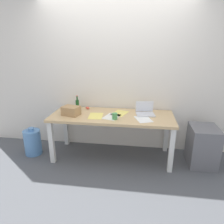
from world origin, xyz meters
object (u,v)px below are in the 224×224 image
at_px(laptop_right, 145,112).
at_px(beer_bottle, 77,104).
at_px(water_cooler_jug, 33,142).
at_px(desk, 112,120).
at_px(coffee_mug, 115,116).
at_px(cardboard_box, 71,111).
at_px(computer_mouse, 87,108).
at_px(filing_cabinet, 202,146).

distance_m(laptop_right, beer_bottle, 1.16).
bearing_deg(water_cooler_jug, beer_bottle, 25.74).
xyz_separation_m(desk, coffee_mug, (0.07, -0.18, 0.14)).
relative_size(beer_bottle, cardboard_box, 0.91).
height_order(laptop_right, beer_bottle, beer_bottle).
xyz_separation_m(laptop_right, water_cooler_jug, (-1.87, -0.22, -0.56)).
bearing_deg(laptop_right, computer_mouse, 171.16).
distance_m(laptop_right, coffee_mug, 0.54).
distance_m(desk, cardboard_box, 0.67).
bearing_deg(computer_mouse, beer_bottle, 154.68).
bearing_deg(water_cooler_jug, cardboard_box, 1.54).
height_order(beer_bottle, water_cooler_jug, beer_bottle).
distance_m(beer_bottle, cardboard_box, 0.33).
relative_size(laptop_right, water_cooler_jug, 0.66).
xyz_separation_m(desk, computer_mouse, (-0.47, 0.26, 0.11)).
relative_size(desk, beer_bottle, 8.29).
distance_m(beer_bottle, coffee_mug, 0.82).
distance_m(desk, water_cooler_jug, 1.42).
bearing_deg(water_cooler_jug, coffee_mug, -3.04).
distance_m(desk, beer_bottle, 0.70).
distance_m(desk, laptop_right, 0.55).
xyz_separation_m(computer_mouse, coffee_mug, (0.54, -0.45, 0.03)).
bearing_deg(laptop_right, coffee_mug, -147.02).
bearing_deg(coffee_mug, beer_bottle, 149.14).
relative_size(beer_bottle, filing_cabinet, 0.38).
distance_m(beer_bottle, computer_mouse, 0.18).
distance_m(computer_mouse, water_cooler_jug, 1.10).
height_order(computer_mouse, water_cooler_jug, computer_mouse).
bearing_deg(desk, computer_mouse, 150.62).
relative_size(computer_mouse, water_cooler_jug, 0.21).
distance_m(cardboard_box, coffee_mug, 0.71).
xyz_separation_m(coffee_mug, filing_cabinet, (1.35, 0.15, -0.47)).
relative_size(cardboard_box, water_cooler_jug, 0.53).
xyz_separation_m(desk, water_cooler_jug, (-1.35, -0.11, -0.43)).
bearing_deg(desk, coffee_mug, -69.79).
relative_size(coffee_mug, water_cooler_jug, 0.20).
bearing_deg(computer_mouse, filing_cabinet, -43.00).
xyz_separation_m(beer_bottle, cardboard_box, (-0.00, -0.33, -0.02)).
bearing_deg(filing_cabinet, laptop_right, 170.74).
xyz_separation_m(laptop_right, filing_cabinet, (0.89, -0.15, -0.46)).
bearing_deg(coffee_mug, water_cooler_jug, 176.96).
bearing_deg(filing_cabinet, water_cooler_jug, -178.52).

